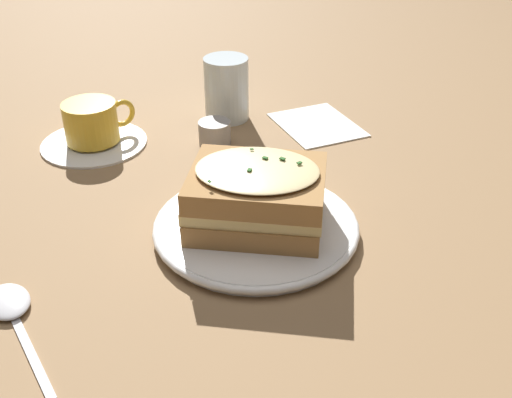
% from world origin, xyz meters
% --- Properties ---
extents(ground_plane, '(2.40, 2.40, 0.00)m').
position_xyz_m(ground_plane, '(0.00, 0.00, 0.00)').
color(ground_plane, olive).
extents(dinner_plate, '(0.23, 0.23, 0.01)m').
position_xyz_m(dinner_plate, '(0.01, -0.01, 0.01)').
color(dinner_plate, white).
rests_on(dinner_plate, ground_plane).
extents(sandwich, '(0.16, 0.17, 0.07)m').
position_xyz_m(sandwich, '(0.01, -0.01, 0.05)').
color(sandwich, '#A37542').
rests_on(sandwich, dinner_plate).
extents(teacup_with_saucer, '(0.15, 0.15, 0.06)m').
position_xyz_m(teacup_with_saucer, '(0.27, 0.18, 0.03)').
color(teacup_with_saucer, white).
rests_on(teacup_with_saucer, ground_plane).
extents(water_glass, '(0.07, 0.07, 0.10)m').
position_xyz_m(water_glass, '(0.33, -0.02, 0.05)').
color(water_glass, silver).
rests_on(water_glass, ground_plane).
extents(spoon, '(0.16, 0.09, 0.01)m').
position_xyz_m(spoon, '(-0.07, 0.24, 0.00)').
color(spoon, silver).
rests_on(spoon, ground_plane).
extents(napkin, '(0.16, 0.14, 0.00)m').
position_xyz_m(napkin, '(0.27, -0.15, 0.00)').
color(napkin, white).
rests_on(napkin, ground_plane).
extents(condiment_pot, '(0.05, 0.05, 0.04)m').
position_xyz_m(condiment_pot, '(0.24, 0.01, 0.02)').
color(condiment_pot, gray).
rests_on(condiment_pot, ground_plane).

